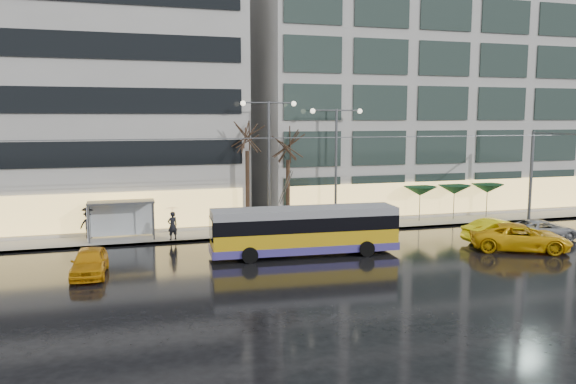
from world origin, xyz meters
name	(u,v)px	position (x,y,z in m)	size (l,w,h in m)	color
ground	(284,274)	(0.00, 0.00, 0.00)	(140.00, 140.00, 0.00)	black
sidewalk	(259,223)	(2.00, 14.00, 0.07)	(80.00, 10.00, 0.15)	gray
kerb	(276,236)	(2.00, 9.05, 0.07)	(80.00, 0.10, 0.15)	slate
building_left	(3,75)	(-16.00, 19.00, 11.15)	(34.00, 14.00, 22.00)	#A8A4A0
building_right	(428,66)	(19.00, 19.00, 12.65)	(32.00, 14.00, 25.00)	#A8A4A0
trolleybus	(305,232)	(2.30, 3.65, 1.38)	(11.07, 4.56, 5.08)	gold
catenary	(265,177)	(1.00, 7.94, 4.25)	(42.24, 5.12, 7.00)	#595B60
bus_shelter	(115,212)	(-8.38, 10.69, 1.96)	(4.20, 1.60, 2.51)	#595B60
street_lamp_near	(269,147)	(2.00, 10.80, 5.99)	(3.96, 0.36, 9.03)	#595B60
street_lamp_far	(336,150)	(7.00, 10.80, 5.71)	(3.96, 0.36, 8.53)	#595B60
tree_a	(247,131)	(0.50, 11.00, 7.09)	(3.20, 3.20, 8.40)	black
tree_b	(288,141)	(3.50, 11.20, 6.40)	(3.20, 3.20, 7.70)	black
parasol_a	(420,191)	(14.00, 11.00, 2.45)	(2.50, 2.50, 2.65)	#595B60
parasol_b	(454,190)	(17.00, 11.00, 2.45)	(2.50, 2.50, 2.65)	#595B60
parasol_c	(487,188)	(20.00, 11.00, 2.45)	(2.50, 2.50, 2.65)	#595B60
taxi_a	(90,262)	(-9.59, 2.61, 0.71)	(1.67, 4.16, 1.42)	orange
taxi_b	(500,231)	(15.31, 3.06, 0.79)	(1.67, 4.78, 1.58)	#FFED0D
taxi_c	(520,237)	(15.26, 1.08, 0.81)	(2.69, 5.83, 1.62)	#EEAF0C
sedan_silver	(542,230)	(18.83, 3.34, 0.65)	(2.14, 4.65, 1.29)	#9FA0A3
pedestrian_a	(172,218)	(-4.84, 9.40, 1.57)	(1.25, 1.26, 2.19)	black
pedestrian_b	(140,223)	(-6.84, 11.92, 0.90)	(0.76, 0.61, 1.50)	black
pedestrian_c	(89,221)	(-10.08, 11.44, 1.27)	(1.36, 1.04, 2.11)	black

